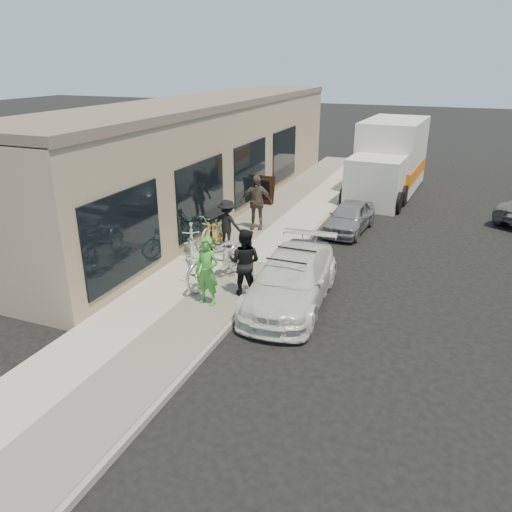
% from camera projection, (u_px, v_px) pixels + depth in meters
% --- Properties ---
extents(ground, '(120.00, 120.00, 0.00)m').
position_uv_depth(ground, '(258.00, 321.00, 11.42)').
color(ground, black).
rests_on(ground, ground).
extents(sidewalk, '(3.00, 34.00, 0.15)m').
position_uv_depth(sidewalk, '(232.00, 260.00, 14.68)').
color(sidewalk, '#B6B3A4').
rests_on(sidewalk, ground).
extents(curb, '(0.12, 34.00, 0.13)m').
position_uv_depth(curb, '(282.00, 268.00, 14.15)').
color(curb, gray).
rests_on(curb, ground).
extents(storefront, '(3.60, 20.00, 4.22)m').
position_uv_depth(storefront, '(208.00, 155.00, 19.35)').
color(storefront, tan).
rests_on(storefront, ground).
extents(bike_rack, '(0.18, 0.70, 1.00)m').
position_uv_depth(bike_rack, '(217.00, 229.00, 15.21)').
color(bike_rack, black).
rests_on(bike_rack, sidewalk).
extents(sandwich_board, '(0.65, 0.66, 1.07)m').
position_uv_depth(sandwich_board, '(265.00, 191.00, 19.89)').
color(sandwich_board, black).
rests_on(sandwich_board, sidewalk).
extents(sedan_white, '(2.02, 4.38, 1.28)m').
position_uv_depth(sedan_white, '(292.00, 279.00, 12.06)').
color(sedan_white, silver).
rests_on(sedan_white, ground).
extents(sedan_silver, '(1.46, 3.13, 1.04)m').
position_uv_depth(sedan_silver, '(350.00, 217.00, 17.17)').
color(sedan_silver, gray).
rests_on(sedan_silver, ground).
extents(moving_truck, '(2.76, 6.51, 3.13)m').
position_uv_depth(moving_truck, '(389.00, 162.00, 21.89)').
color(moving_truck, silver).
rests_on(moving_truck, ground).
extents(tandem_bike, '(1.38, 2.63, 1.32)m').
position_uv_depth(tandem_bike, '(219.00, 258.00, 12.85)').
color(tandem_bike, silver).
rests_on(tandem_bike, sidewalk).
extents(woman_rider, '(0.64, 0.45, 1.66)m').
position_uv_depth(woman_rider, '(207.00, 271.00, 11.62)').
color(woman_rider, green).
rests_on(woman_rider, sidewalk).
extents(man_standing, '(0.85, 0.68, 1.69)m').
position_uv_depth(man_standing, '(245.00, 262.00, 12.08)').
color(man_standing, black).
rests_on(man_standing, sidewalk).
extents(cruiser_bike_a, '(1.22, 1.70, 1.01)m').
position_uv_depth(cruiser_bike_a, '(192.00, 243.00, 14.36)').
color(cruiser_bike_a, '#95DECD').
rests_on(cruiser_bike_a, sidewalk).
extents(cruiser_bike_b, '(0.68, 1.77, 0.92)m').
position_uv_depth(cruiser_bike_b, '(216.00, 227.00, 15.86)').
color(cruiser_bike_b, '#95DECD').
rests_on(cruiser_bike_b, sidewalk).
extents(cruiser_bike_c, '(0.51, 1.61, 0.96)m').
position_uv_depth(cruiser_bike_c, '(214.00, 234.00, 15.15)').
color(cruiser_bike_c, gold).
rests_on(cruiser_bike_c, sidewalk).
extents(bystander_a, '(1.02, 0.65, 1.50)m').
position_uv_depth(bystander_a, '(227.00, 224.00, 15.24)').
color(bystander_a, black).
rests_on(bystander_a, sidewalk).
extents(bystander_b, '(1.17, 0.71, 1.86)m').
position_uv_depth(bystander_b, '(256.00, 202.00, 16.84)').
color(bystander_b, brown).
rests_on(bystander_b, sidewalk).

